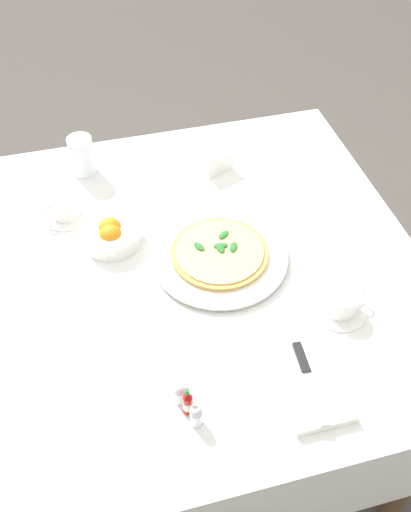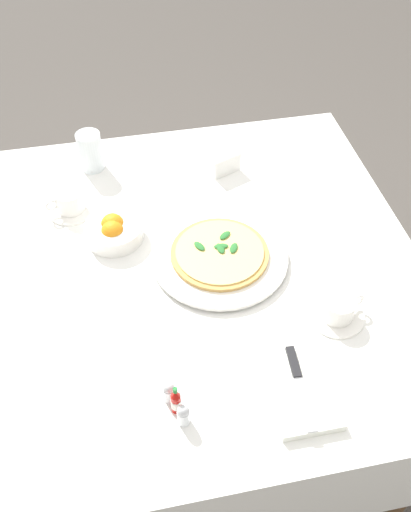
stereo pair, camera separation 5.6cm
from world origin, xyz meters
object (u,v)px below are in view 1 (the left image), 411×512
coffee_cup_right_edge (65,208)px  pepper_shaker (180,394)px  napkin_folded (307,381)px  citrus_bowl (111,234)px  dinner_knife (309,378)px  hot_sauce_bottle (188,403)px  coffee_cup_far_left (341,303)px  pizza_plate (219,256)px  water_glass_near_left (82,158)px  pizza (219,252)px  salt_shaker (196,416)px  menu_card (221,166)px

coffee_cup_right_edge → pepper_shaker: bearing=15.7°
napkin_folded → citrus_bowl: citrus_bowl is taller
dinner_knife → pepper_shaker: 0.27m
napkin_folded → hot_sauce_bottle: (-0.00, -0.26, 0.02)m
coffee_cup_far_left → pepper_shaker: 0.43m
pizza_plate → coffee_cup_far_left: coffee_cup_far_left is taller
citrus_bowl → hot_sauce_bottle: bearing=8.5°
water_glass_near_left → citrus_bowl: 0.31m
coffee_cup_far_left → pepper_shaker: coffee_cup_far_left is taller
citrus_bowl → water_glass_near_left: bearing=-173.3°
dinner_knife → pizza: bearing=-164.4°
salt_shaker → pepper_shaker: bearing=-160.3°
water_glass_near_left → hot_sauce_bottle: water_glass_near_left is taller
coffee_cup_right_edge → napkin_folded: (0.65, 0.44, -0.02)m
napkin_folded → menu_card: bearing=179.3°
pizza_plate → hot_sauce_bottle: (0.39, -0.17, 0.02)m
pepper_shaker → dinner_knife: bearing=83.2°
hot_sauce_bottle → salt_shaker: (0.03, 0.01, -0.01)m
citrus_bowl → salt_shaker: citrus_bowl is taller
menu_card → hot_sauce_bottle: bearing=-132.9°
water_glass_near_left → hot_sauce_bottle: size_ratio=1.40×
water_glass_near_left → hot_sauce_bottle: 0.84m
pepper_shaker → coffee_cup_right_edge: bearing=-164.3°
salt_shaker → pepper_shaker: (-0.06, -0.02, 0.00)m
coffee_cup_far_left → menu_card: 0.57m
water_glass_near_left → salt_shaker: size_ratio=2.07×
coffee_cup_far_left → water_glass_near_left: (-0.67, -0.52, 0.02)m
coffee_cup_right_edge → menu_card: bearing=98.2°
pizza_plate → coffee_cup_right_edge: 0.44m
dinner_knife → salt_shaker: (0.02, -0.25, 0.00)m
coffee_cup_right_edge → citrus_bowl: bearing=39.5°
water_glass_near_left → citrus_bowl: size_ratio=0.77×
napkin_folded → menu_card: (-0.72, 0.01, 0.02)m
coffee_cup_far_left → hot_sauce_bottle: (0.16, -0.40, 0.01)m
coffee_cup_right_edge → napkin_folded: 0.79m
pizza → pepper_shaker: size_ratio=4.36×
citrus_bowl → menu_card: citrus_bowl is taller
pizza → citrus_bowl: bearing=-117.1°
coffee_cup_right_edge → dinner_knife: size_ratio=0.66×
pizza_plate → dinner_knife: (0.39, 0.08, 0.01)m
coffee_cup_far_left → citrus_bowl: (-0.36, -0.48, 0.00)m
pepper_shaker → pizza_plate: bearing=153.0°
dinner_knife → hot_sauce_bottle: hot_sauce_bottle is taller
hot_sauce_bottle → menu_card: 0.76m
pizza_plate → water_glass_near_left: water_glass_near_left is taller
hot_sauce_bottle → salt_shaker: bearing=19.7°
dinner_knife → pepper_shaker: bearing=-92.9°
pizza_plate → citrus_bowl: 0.28m
citrus_bowl → pepper_shaker: 0.50m
pizza → napkin_folded: 0.40m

